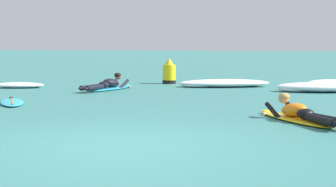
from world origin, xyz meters
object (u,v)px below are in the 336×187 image
Objects in this scene: surfer_far at (108,85)px; drifting_surfboard at (12,102)px; channel_marker_buoy at (169,74)px; surfer_near at (298,114)px.

surfer_far is 4.23m from drifting_surfboard.
surfer_far is 3.12m from channel_marker_buoy.
drifting_surfboard is at bearing -106.76° from surfer_far.
channel_marker_buoy is at bearing 63.74° from surfer_far.
surfer_near is 6.85m from drifting_surfboard.
channel_marker_buoy is (1.38, 2.79, 0.21)m from surfer_far.
surfer_near is at bearing -47.94° from surfer_far.
surfer_near reaches higher than drifting_surfboard.
surfer_near is at bearing -16.09° from drifting_surfboard.
drifting_surfboard is at bearing -110.79° from channel_marker_buoy.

